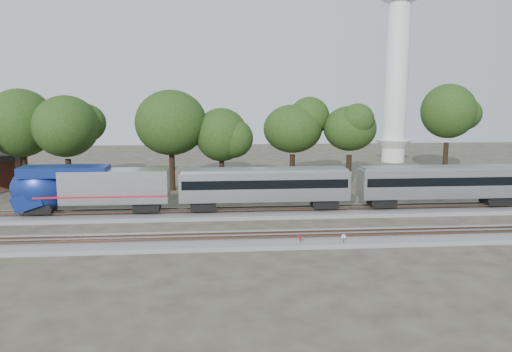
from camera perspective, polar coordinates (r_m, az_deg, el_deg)
The scene contains 13 objects.
ground at distance 47.43m, azimuth -1.83°, elevation -6.20°, with size 160.00×160.00×0.00m, color #383328.
track_far at distance 53.18m, azimuth -2.15°, elevation -4.24°, with size 160.00×5.00×0.73m.
track_near at distance 43.54m, azimuth -1.56°, elevation -7.36°, with size 160.00×5.00×0.73m.
switch_stand_red at distance 42.15m, azimuth 5.05°, elevation -7.33°, with size 0.33×0.06×1.02m.
switch_stand_white at distance 42.78m, azimuth 9.98°, elevation -7.11°, with size 0.34×0.15×1.11m.
switch_lever at distance 43.31m, azimuth 7.89°, elevation -7.61°, with size 0.50×0.30×0.30m, color #512D19.
tree_1 at distance 68.80m, azimuth -25.32°, elevation 5.49°, with size 9.28×9.28×13.08m.
tree_2 at distance 65.50m, azimuth -20.89°, elevation 5.32°, with size 8.93×8.93×12.59m.
tree_3 at distance 66.40m, azimuth -9.70°, elevation 6.02°, with size 9.13×9.13×12.87m.
tree_4 at distance 66.29m, azimuth -3.97°, elevation 4.71°, with size 7.48×7.48×10.55m.
tree_5 at distance 70.00m, azimuth 4.22°, elevation 5.39°, with size 8.00×8.00×11.28m.
tree_6 at distance 70.17m, azimuth 10.68°, elevation 5.34°, with size 8.11×8.11×11.43m.
tree_7 at distance 79.76m, azimuth 21.12°, elevation 6.91°, with size 10.30×10.30×14.52m.
Camera 1 is at (-2.23, -45.62, 12.80)m, focal length 35.00 mm.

